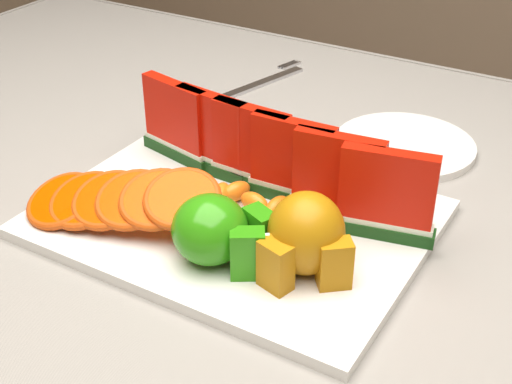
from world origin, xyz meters
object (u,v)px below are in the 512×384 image
at_px(apple_cluster, 217,232).
at_px(pear_cluster, 306,237).
at_px(side_plate, 404,145).
at_px(platter, 236,218).
at_px(fork, 264,81).

height_order(apple_cluster, pear_cluster, pear_cluster).
bearing_deg(pear_cluster, side_plate, 92.43).
distance_m(platter, pear_cluster, 0.13).
relative_size(side_plate, fork, 1.05).
xyz_separation_m(platter, fork, (-0.17, 0.35, -0.00)).
bearing_deg(side_plate, platter, -110.53).
distance_m(pear_cluster, side_plate, 0.31).
bearing_deg(platter, side_plate, 69.47).
distance_m(platter, apple_cluster, 0.09).
bearing_deg(side_plate, apple_cluster, -101.46).
bearing_deg(pear_cluster, apple_cluster, -160.58).
bearing_deg(side_plate, pear_cluster, -87.57).
bearing_deg(fork, platter, -64.44).
bearing_deg(pear_cluster, platter, 155.89).
height_order(platter, fork, platter).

